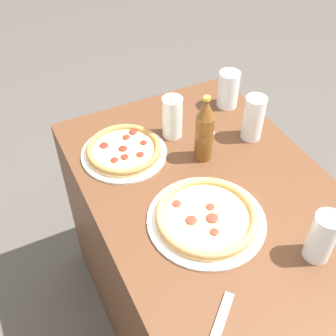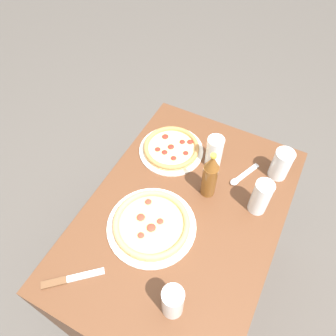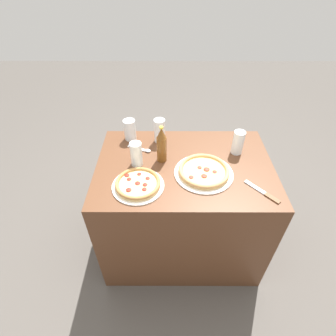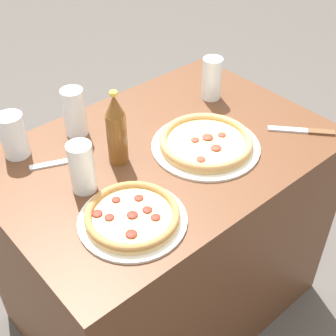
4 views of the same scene
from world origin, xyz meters
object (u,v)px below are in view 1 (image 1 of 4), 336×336
glass_water (253,119)px  beer_bottle (205,130)px  glass_orange_juice (172,118)px  pizza_pepperoni (207,217)px  glass_red_wine (321,239)px  spoon (209,126)px  glass_lemonade (228,91)px  pizza_veggie (124,150)px

glass_water → beer_bottle: bearing=95.1°
glass_water → beer_bottle: 0.20m
glass_orange_juice → pizza_pepperoni: bearing=167.4°
glass_red_wine → beer_bottle: size_ratio=0.64×
spoon → glass_lemonade: bearing=-55.6°
beer_bottle → spoon: bearing=-37.7°
glass_lemonade → spoon: glass_lemonade is taller
glass_red_wine → glass_water: bearing=-14.4°
pizza_veggie → glass_orange_juice: glass_orange_juice is taller
beer_bottle → pizza_pepperoni: bearing=152.6°
glass_orange_juice → beer_bottle: 0.15m
pizza_pepperoni → spoon: (0.36, -0.22, -0.01)m
glass_red_wine → spoon: bearing=-2.0°
glass_lemonade → glass_red_wine: bearing=167.6°
beer_bottle → spoon: beer_bottle is taller
pizza_veggie → glass_red_wine: size_ratio=1.88×
glass_red_wine → spoon: glass_red_wine is taller
glass_orange_juice → glass_lemonade: bearing=-75.7°
glass_red_wine → glass_orange_juice: (0.60, 0.11, 0.00)m
pizza_veggie → pizza_pepperoni: 0.37m
glass_lemonade → pizza_pepperoni: bearing=142.3°
pizza_pepperoni → glass_water: (0.25, -0.32, 0.06)m
glass_red_wine → pizza_veggie: bearing=27.3°
pizza_veggie → glass_water: (-0.10, -0.42, 0.06)m
pizza_veggie → beer_bottle: size_ratio=1.21×
glass_water → beer_bottle: (-0.02, 0.20, 0.03)m
glass_lemonade → beer_bottle: size_ratio=0.59×
glass_orange_juice → spoon: glass_orange_juice is taller
glass_orange_juice → spoon: (-0.02, -0.13, -0.06)m
pizza_pepperoni → glass_orange_juice: 0.39m
beer_bottle → spoon: 0.19m
glass_red_wine → beer_bottle: bearing=9.3°
pizza_veggie → glass_lemonade: (0.09, -0.44, 0.05)m
pizza_pepperoni → glass_orange_juice: glass_orange_juice is taller
glass_red_wine → spoon: size_ratio=0.95×
glass_orange_juice → glass_red_wine: bearing=-169.3°
glass_red_wine → glass_water: 0.49m
pizza_pepperoni → beer_bottle: 0.28m
pizza_pepperoni → spoon: size_ratio=2.11×
glass_lemonade → glass_water: bearing=172.5°
pizza_pepperoni → spoon: 0.42m
pizza_pepperoni → beer_bottle: size_ratio=1.43×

